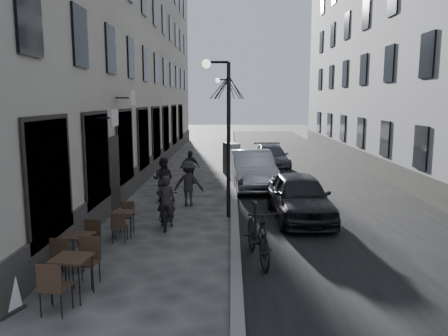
{
  "coord_description": "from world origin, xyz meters",
  "views": [
    {
      "loc": [
        0.08,
        -8.0,
        3.83
      ],
      "look_at": [
        -0.13,
        4.98,
        1.8
      ],
      "focal_mm": 35.0,
      "sensor_mm": 36.0,
      "label": 1
    }
  ],
  "objects_px": {
    "utility_cabinet": "(231,159)",
    "bistro_set_b": "(78,247)",
    "bicycle": "(166,211)",
    "pedestrian_far": "(190,167)",
    "tree_far": "(229,89)",
    "bistro_set_c": "(123,221)",
    "pedestrian_near": "(163,179)",
    "bistro_set_a": "(72,273)",
    "streetlamp_near": "(223,121)",
    "streetlamp_far": "(227,111)",
    "pedestrian_mid": "(189,183)",
    "car_far": "(271,157)",
    "tree_near": "(228,87)",
    "car_near": "(299,196)",
    "car_mid": "(252,169)",
    "sign_board": "(5,292)",
    "moped": "(258,233)"
  },
  "relations": [
    {
      "from": "sign_board",
      "to": "bicycle",
      "type": "xyz_separation_m",
      "value": [
        2.12,
        5.52,
        0.09
      ]
    },
    {
      "from": "bicycle",
      "to": "pedestrian_mid",
      "type": "height_order",
      "value": "pedestrian_mid"
    },
    {
      "from": "bistro_set_a",
      "to": "moped",
      "type": "relative_size",
      "value": 0.74
    },
    {
      "from": "utility_cabinet",
      "to": "pedestrian_mid",
      "type": "relative_size",
      "value": 0.98
    },
    {
      "from": "tree_far",
      "to": "bistro_set_c",
      "type": "relative_size",
      "value": 3.95
    },
    {
      "from": "bistro_set_b",
      "to": "pedestrian_near",
      "type": "bearing_deg",
      "value": 91.27
    },
    {
      "from": "pedestrian_mid",
      "to": "pedestrian_far",
      "type": "distance_m",
      "value": 4.2
    },
    {
      "from": "bistro_set_b",
      "to": "moped",
      "type": "bearing_deg",
      "value": 15.23
    },
    {
      "from": "utility_cabinet",
      "to": "pedestrian_mid",
      "type": "bearing_deg",
      "value": -122.33
    },
    {
      "from": "bistro_set_a",
      "to": "streetlamp_near",
      "type": "bearing_deg",
      "value": 71.91
    },
    {
      "from": "bistro_set_a",
      "to": "pedestrian_far",
      "type": "distance_m",
      "value": 11.83
    },
    {
      "from": "bicycle",
      "to": "pedestrian_near",
      "type": "distance_m",
      "value": 3.38
    },
    {
      "from": "streetlamp_near",
      "to": "bistro_set_a",
      "type": "bearing_deg",
      "value": -115.12
    },
    {
      "from": "tree_near",
      "to": "pedestrian_mid",
      "type": "distance_m",
      "value": 14.04
    },
    {
      "from": "bistro_set_b",
      "to": "pedestrian_near",
      "type": "relative_size",
      "value": 0.95
    },
    {
      "from": "bistro_set_b",
      "to": "streetlamp_near",
      "type": "bearing_deg",
      "value": 62.96
    },
    {
      "from": "bistro_set_a",
      "to": "pedestrian_mid",
      "type": "height_order",
      "value": "pedestrian_mid"
    },
    {
      "from": "bicycle",
      "to": "moped",
      "type": "distance_m",
      "value": 3.91
    },
    {
      "from": "bistro_set_a",
      "to": "pedestrian_far",
      "type": "xyz_separation_m",
      "value": [
        1.19,
        11.77,
        0.26
      ]
    },
    {
      "from": "tree_near",
      "to": "bistro_set_a",
      "type": "distance_m",
      "value": 21.62
    },
    {
      "from": "pedestrian_near",
      "to": "bistro_set_a",
      "type": "bearing_deg",
      "value": 96.64
    },
    {
      "from": "sign_board",
      "to": "car_near",
      "type": "bearing_deg",
      "value": 65.02
    },
    {
      "from": "utility_cabinet",
      "to": "bistro_set_b",
      "type": "bearing_deg",
      "value": -124.97
    },
    {
      "from": "bicycle",
      "to": "tree_near",
      "type": "bearing_deg",
      "value": -100.83
    },
    {
      "from": "streetlamp_near",
      "to": "pedestrian_far",
      "type": "xyz_separation_m",
      "value": [
        -1.63,
        5.75,
        -2.39
      ]
    },
    {
      "from": "bistro_set_a",
      "to": "car_far",
      "type": "xyz_separation_m",
      "value": [
        5.3,
        16.25,
        0.15
      ]
    },
    {
      "from": "tree_near",
      "to": "sign_board",
      "type": "bearing_deg",
      "value": -100.24
    },
    {
      "from": "bicycle",
      "to": "pedestrian_far",
      "type": "distance_m",
      "value": 6.85
    },
    {
      "from": "sign_board",
      "to": "pedestrian_near",
      "type": "relative_size",
      "value": 0.58
    },
    {
      "from": "utility_cabinet",
      "to": "pedestrian_far",
      "type": "height_order",
      "value": "utility_cabinet"
    },
    {
      "from": "car_near",
      "to": "car_mid",
      "type": "xyz_separation_m",
      "value": [
        -1.3,
        5.14,
        0.07
      ]
    },
    {
      "from": "utility_cabinet",
      "to": "car_near",
      "type": "height_order",
      "value": "utility_cabinet"
    },
    {
      "from": "tree_far",
      "to": "pedestrian_near",
      "type": "distance_m",
      "value": 19.32
    },
    {
      "from": "pedestrian_far",
      "to": "bistro_set_b",
      "type": "bearing_deg",
      "value": -122.74
    },
    {
      "from": "bistro_set_a",
      "to": "car_mid",
      "type": "xyz_separation_m",
      "value": [
        4.0,
        11.0,
        0.3
      ]
    },
    {
      "from": "pedestrian_mid",
      "to": "car_near",
      "type": "height_order",
      "value": "pedestrian_mid"
    },
    {
      "from": "bistro_set_b",
      "to": "car_near",
      "type": "relative_size",
      "value": 0.37
    },
    {
      "from": "streetlamp_near",
      "to": "pedestrian_near",
      "type": "height_order",
      "value": "streetlamp_near"
    },
    {
      "from": "bistro_set_b",
      "to": "pedestrian_near",
      "type": "height_order",
      "value": "pedestrian_near"
    },
    {
      "from": "bicycle",
      "to": "pedestrian_near",
      "type": "bearing_deg",
      "value": -84.25
    },
    {
      "from": "car_mid",
      "to": "pedestrian_far",
      "type": "bearing_deg",
      "value": 159.38
    },
    {
      "from": "bistro_set_c",
      "to": "bicycle",
      "type": "height_order",
      "value": "bicycle"
    },
    {
      "from": "bistro_set_b",
      "to": "bicycle",
      "type": "distance_m",
      "value": 3.67
    },
    {
      "from": "tree_near",
      "to": "bistro_set_a",
      "type": "height_order",
      "value": "tree_near"
    },
    {
      "from": "sign_board",
      "to": "car_mid",
      "type": "xyz_separation_m",
      "value": [
        5.01,
        11.59,
        0.42
      ]
    },
    {
      "from": "tree_near",
      "to": "pedestrian_far",
      "type": "relative_size",
      "value": 3.71
    },
    {
      "from": "sign_board",
      "to": "pedestrian_mid",
      "type": "distance_m",
      "value": 8.58
    },
    {
      "from": "pedestrian_mid",
      "to": "bistro_set_c",
      "type": "bearing_deg",
      "value": 70.96
    },
    {
      "from": "pedestrian_near",
      "to": "pedestrian_far",
      "type": "distance_m",
      "value": 3.61
    },
    {
      "from": "streetlamp_far",
      "to": "bistro_set_a",
      "type": "height_order",
      "value": "streetlamp_far"
    }
  ]
}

